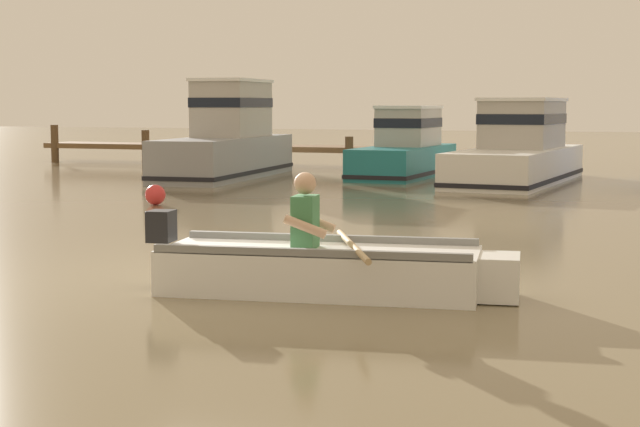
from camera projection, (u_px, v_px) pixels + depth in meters
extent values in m
plane|color=#7A6B4C|center=(219.00, 272.00, 10.89)|extent=(120.00, 120.00, 0.00)
cube|color=brown|center=(204.00, 147.00, 30.62)|extent=(10.79, 1.50, 0.16)
cylinder|color=brown|center=(55.00, 143.00, 31.66)|extent=(0.24, 0.24, 1.20)
cylinder|color=brown|center=(146.00, 147.00, 30.54)|extent=(0.24, 0.24, 1.06)
cylinder|color=brown|center=(243.00, 151.00, 29.41)|extent=(0.24, 0.24, 0.96)
cylinder|color=brown|center=(349.00, 153.00, 28.28)|extent=(0.24, 0.24, 0.94)
cube|color=white|center=(320.00, 271.00, 9.69)|extent=(3.22, 1.52, 0.44)
cube|color=white|center=(498.00, 277.00, 9.33)|extent=(0.48, 0.66, 0.42)
cube|color=gray|center=(330.00, 239.00, 10.16)|extent=(3.02, 0.50, 0.08)
cube|color=gray|center=(309.00, 253.00, 9.17)|extent=(3.02, 0.50, 0.08)
cube|color=white|center=(310.00, 252.00, 9.69)|extent=(0.42, 1.04, 0.06)
cylinder|color=black|center=(162.00, 260.00, 10.02)|extent=(0.11, 0.11, 0.54)
cube|color=black|center=(161.00, 226.00, 9.98)|extent=(0.28, 0.31, 0.32)
cube|color=#3F7F4C|center=(305.00, 222.00, 9.67)|extent=(0.27, 0.37, 0.52)
sphere|color=tan|center=(305.00, 183.00, 9.62)|extent=(0.22, 0.22, 0.22)
cylinder|color=tan|center=(315.00, 221.00, 9.87)|extent=(0.43, 0.15, 0.23)
cylinder|color=tan|center=(305.00, 227.00, 9.44)|extent=(0.43, 0.15, 0.23)
cylinder|color=tan|center=(352.00, 246.00, 9.44)|extent=(0.93, 1.82, 0.06)
cube|color=gray|center=(225.00, 158.00, 24.91)|extent=(2.18, 6.07, 1.03)
cube|color=black|center=(225.00, 171.00, 24.95)|extent=(2.23, 6.11, 0.10)
cube|color=#B2ADA3|center=(232.00, 109.00, 25.29)|extent=(1.53, 2.60, 1.39)
cube|color=black|center=(232.00, 103.00, 25.27)|extent=(1.57, 2.63, 0.24)
cube|color=white|center=(232.00, 81.00, 25.21)|extent=(1.61, 2.73, 0.08)
cube|color=#1E727A|center=(404.00, 162.00, 25.23)|extent=(1.73, 4.76, 0.78)
cube|color=black|center=(404.00, 172.00, 25.26)|extent=(1.77, 4.80, 0.10)
cube|color=#B2ADA3|center=(409.00, 127.00, 25.52)|extent=(1.29, 2.02, 0.96)
cube|color=black|center=(409.00, 123.00, 25.51)|extent=(1.32, 2.05, 0.24)
cube|color=white|center=(409.00, 107.00, 25.47)|extent=(1.35, 2.12, 0.08)
cube|color=white|center=(516.00, 166.00, 23.35)|extent=(2.49, 6.43, 0.81)
cube|color=black|center=(516.00, 177.00, 23.38)|extent=(2.54, 6.47, 0.10)
cube|color=#B2ADA3|center=(523.00, 125.00, 23.75)|extent=(1.76, 2.76, 1.12)
cube|color=black|center=(523.00, 119.00, 23.74)|extent=(1.79, 2.79, 0.24)
cube|color=white|center=(523.00, 100.00, 23.69)|extent=(1.85, 2.90, 0.08)
sphere|color=red|center=(155.00, 195.00, 18.16)|extent=(0.38, 0.38, 0.38)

